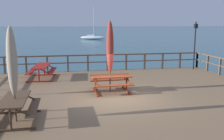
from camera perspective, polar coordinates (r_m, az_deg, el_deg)
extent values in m
plane|color=#2D5B6B|center=(11.11, 0.90, -9.77)|extent=(600.00, 600.00, 0.00)
cube|color=#846647|center=(10.98, 0.90, -7.95)|extent=(14.47, 12.60, 0.74)
cube|color=brown|center=(16.62, -3.26, 3.39)|extent=(14.17, 0.09, 0.08)
cube|color=brown|center=(16.68, -3.24, 1.78)|extent=(14.17, 0.07, 0.06)
cube|color=brown|center=(16.98, -23.04, 0.93)|extent=(0.10, 0.10, 1.05)
cube|color=brown|center=(16.74, -18.74, 1.09)|extent=(0.10, 0.10, 1.05)
cube|color=brown|center=(16.60, -14.34, 1.24)|extent=(0.10, 0.10, 1.05)
cube|color=brown|center=(16.56, -9.89, 1.39)|extent=(0.10, 0.10, 1.05)
cube|color=brown|center=(16.62, -5.44, 1.54)|extent=(0.10, 0.10, 1.05)
cube|color=brown|center=(16.78, -1.06, 1.67)|extent=(0.10, 0.10, 1.05)
cube|color=brown|center=(17.04, 3.23, 1.78)|extent=(0.10, 0.10, 1.05)
cube|color=brown|center=(17.38, 7.36, 1.89)|extent=(0.10, 0.10, 1.05)
cube|color=brown|center=(17.82, 11.31, 1.98)|extent=(0.10, 0.10, 1.05)
cube|color=brown|center=(18.33, 15.06, 2.06)|extent=(0.10, 0.10, 1.05)
cube|color=brown|center=(18.92, 18.59, 2.12)|extent=(0.10, 0.10, 1.05)
cube|color=brown|center=(16.61, 23.12, 0.73)|extent=(0.10, 0.10, 1.05)
cube|color=brown|center=(17.75, 20.71, 1.47)|extent=(0.10, 0.10, 1.05)
cube|color=brown|center=(18.92, 18.59, 2.12)|extent=(0.10, 0.10, 1.05)
cube|color=maroon|center=(14.81, -15.57, 0.93)|extent=(0.94, 2.20, 0.05)
cube|color=maroon|center=(14.77, -13.38, -0.17)|extent=(0.47, 2.16, 0.04)
cube|color=maroon|center=(14.97, -17.63, -0.24)|extent=(0.47, 2.16, 0.04)
cube|color=maroon|center=(14.09, -16.05, -2.51)|extent=(1.40, 0.20, 0.06)
cylinder|color=maroon|center=(14.02, -16.12, -1.16)|extent=(0.07, 0.07, 0.74)
cylinder|color=maroon|center=(13.93, -15.04, -0.26)|extent=(0.63, 0.11, 0.37)
cylinder|color=maroon|center=(14.03, -17.29, -0.29)|extent=(0.63, 0.11, 0.37)
cube|color=maroon|center=(15.80, -14.89, -1.07)|extent=(1.40, 0.20, 0.06)
cylinder|color=maroon|center=(15.74, -14.95, 0.14)|extent=(0.07, 0.07, 0.74)
cylinder|color=maroon|center=(15.66, -13.98, 0.95)|extent=(0.63, 0.11, 0.37)
cylinder|color=maroon|center=(15.75, -15.99, 0.91)|extent=(0.63, 0.11, 0.37)
cube|color=brown|center=(8.63, -21.05, -6.11)|extent=(0.76, 1.93, 0.05)
cube|color=brown|center=(8.63, -17.23, -7.96)|extent=(0.28, 1.93, 0.04)
cube|color=#432F1F|center=(8.14, -21.71, -12.47)|extent=(1.40, 0.08, 0.06)
cylinder|color=#432F1F|center=(8.02, -21.88, -10.23)|extent=(0.07, 0.07, 0.74)
cylinder|color=#432F1F|center=(7.89, -19.97, -8.73)|extent=(0.63, 0.06, 0.37)
cylinder|color=#432F1F|center=(8.01, -23.97, -8.74)|extent=(0.63, 0.06, 0.37)
cube|color=#432F1F|center=(9.58, -19.93, -8.87)|extent=(1.40, 0.08, 0.06)
cylinder|color=#432F1F|center=(9.48, -20.06, -6.93)|extent=(0.07, 0.07, 0.74)
cylinder|color=#432F1F|center=(9.37, -18.45, -5.62)|extent=(0.63, 0.06, 0.37)
cylinder|color=#432F1F|center=(9.47, -21.82, -5.67)|extent=(0.63, 0.06, 0.37)
cube|color=#993819|center=(11.46, -0.18, -1.40)|extent=(1.82, 0.80, 0.05)
cube|color=#993819|center=(10.99, 0.41, -3.52)|extent=(1.81, 0.32, 0.04)
cube|color=#993819|center=(12.06, -0.71, -2.25)|extent=(1.81, 0.32, 0.04)
cube|color=maroon|center=(11.51, -3.70, -5.00)|extent=(0.11, 1.40, 0.06)
cylinder|color=maroon|center=(11.43, -3.72, -3.36)|extent=(0.07, 0.07, 0.74)
cylinder|color=maroon|center=(11.10, -3.53, -2.60)|extent=(0.07, 0.63, 0.37)
cylinder|color=maroon|center=(11.65, -3.93, -1.99)|extent=(0.07, 0.63, 0.37)
cube|color=maroon|center=(11.79, 3.27, -4.63)|extent=(0.11, 1.40, 0.06)
cylinder|color=maroon|center=(11.71, 3.28, -3.02)|extent=(0.07, 0.07, 0.74)
cylinder|color=maroon|center=(11.39, 3.66, -2.26)|extent=(0.07, 0.63, 0.37)
cylinder|color=maroon|center=(11.92, 2.95, -1.68)|extent=(0.07, 0.63, 0.37)
cylinder|color=#4C3828|center=(8.45, -21.34, -1.61)|extent=(0.06, 0.06, 2.87)
ellipsoid|color=tan|center=(8.37, -21.57, 1.79)|extent=(0.32, 0.32, 2.18)
cylinder|color=#685B4C|center=(8.39, -21.50, 0.69)|extent=(0.21, 0.21, 0.05)
cone|color=#4C3828|center=(8.29, -22.04, 8.62)|extent=(0.10, 0.10, 0.14)
cylinder|color=#4C3828|center=(11.35, -0.44, 2.49)|extent=(0.06, 0.06, 3.04)
ellipsoid|color=#A33328|center=(11.29, -0.44, 5.20)|extent=(0.32, 0.32, 2.31)
cylinder|color=maroon|center=(11.31, -0.44, 4.33)|extent=(0.21, 0.21, 0.05)
cone|color=#4C3828|center=(11.24, -0.45, 10.55)|extent=(0.10, 0.10, 0.14)
cylinder|color=black|center=(18.06, 18.09, 5.21)|extent=(0.09, 0.09, 3.20)
cylinder|color=black|center=(17.72, 18.38, 10.04)|extent=(0.31, 0.51, 0.06)
cube|color=black|center=(17.45, 18.35, 9.38)|extent=(0.20, 0.20, 0.28)
sphere|color=#F4E08C|center=(17.45, 18.35, 9.38)|extent=(0.14, 0.14, 0.14)
ellipsoid|color=silver|center=(61.00, -4.37, 7.29)|extent=(6.20, 3.74, 0.90)
cube|color=silver|center=(61.05, -4.66, 7.75)|extent=(2.07, 1.67, 0.36)
cylinder|color=silver|center=(60.82, -4.15, 10.84)|extent=(0.10, 0.10, 7.00)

